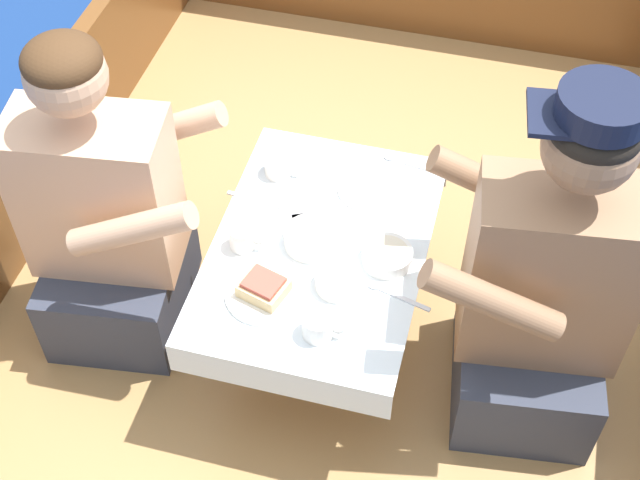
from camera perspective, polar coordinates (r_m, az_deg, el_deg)
ground_plane at (r=2.87m, az=-0.05°, el=-9.04°), size 60.00×60.00×0.00m
boat_deck at (r=2.76m, az=-0.05°, el=-7.60°), size 2.06×3.19×0.26m
cockpit_table at (r=2.38m, az=0.00°, el=-1.01°), size 0.56×0.81×0.39m
person_port at (r=2.47m, az=-13.48°, el=1.17°), size 0.56×0.50×0.99m
person_starboard at (r=2.26m, az=14.03°, el=-3.41°), size 0.56×0.49×1.06m
plate_sandwich at (r=2.24m, az=-3.60°, el=-3.46°), size 0.20×0.20×0.01m
plate_bread at (r=2.49m, az=3.21°, el=3.34°), size 0.18×0.18×0.01m
sandwich at (r=2.22m, az=-3.63°, el=-3.03°), size 0.13×0.12×0.05m
bowl_port_near at (r=2.30m, az=4.33°, el=-1.01°), size 0.13×0.13×0.04m
bowl_starboard_near at (r=2.24m, az=1.17°, el=-2.59°), size 0.12×0.12×0.04m
bowl_center_far at (r=2.33m, az=-0.56°, el=0.17°), size 0.14×0.14×0.04m
coffee_cup_port at (r=2.51m, az=-2.66°, el=4.80°), size 0.11×0.08×0.06m
coffee_cup_starboard at (r=2.15m, az=-0.11°, el=-5.50°), size 0.10×0.08×0.06m
coffee_cup_center at (r=2.33m, az=-4.99°, el=0.17°), size 0.09×0.07×0.07m
utensil_knife_starboard at (r=2.46m, az=-4.14°, el=2.57°), size 0.17×0.03×0.00m
utensil_spoon_starboard at (r=2.25m, az=4.46°, el=-3.35°), size 0.17×0.06×0.01m
utensil_spoon_center at (r=2.57m, az=5.37°, el=5.00°), size 0.17×0.04×0.01m
utensil_fork_port at (r=2.41m, az=-2.62°, el=1.39°), size 0.16×0.09×0.00m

